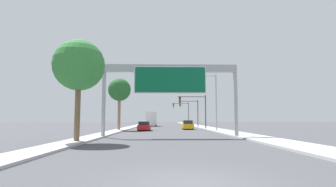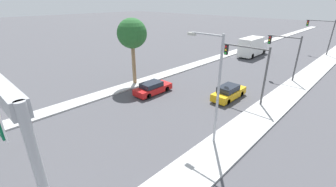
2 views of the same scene
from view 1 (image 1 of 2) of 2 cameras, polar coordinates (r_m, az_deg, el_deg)
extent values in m
plane|color=#47474C|center=(7.69, 4.49, -18.70)|extent=(300.00, 300.00, 0.00)
cube|color=#AFAFAF|center=(68.00, 6.03, -6.97)|extent=(3.00, 120.00, 0.15)
cube|color=#AFAFAF|center=(67.79, -6.75, -6.96)|extent=(2.00, 120.00, 0.15)
cylinder|color=#9EA0A5|center=(26.15, -13.82, -1.50)|extent=(0.37, 0.37, 7.08)
cylinder|color=#9EA0A5|center=(26.51, 14.54, -1.53)|extent=(0.37, 0.37, 7.08)
cube|color=#9EA0A5|center=(25.95, 0.45, 5.48)|extent=(12.90, 0.60, 0.70)
cube|color=white|center=(25.45, 0.47, 3.01)|extent=(6.99, 0.08, 2.65)
cube|color=#0A5B38|center=(25.40, 0.47, 3.02)|extent=(6.79, 0.16, 2.45)
cube|color=red|center=(40.19, -5.18, -7.32)|extent=(1.79, 4.56, 0.68)
cube|color=#1E232D|center=(39.95, -5.19, -6.46)|extent=(1.58, 2.37, 0.53)
cylinder|color=black|center=(41.67, -6.13, -7.52)|extent=(0.22, 0.64, 0.64)
cylinder|color=black|center=(41.56, -3.95, -7.54)|extent=(0.22, 0.64, 0.64)
cylinder|color=black|center=(38.85, -6.49, -7.66)|extent=(0.22, 0.64, 0.64)
cylinder|color=black|center=(38.74, -4.15, -7.68)|extent=(0.22, 0.64, 0.64)
cube|color=gold|center=(44.97, 4.25, -7.08)|extent=(1.71, 4.64, 0.77)
cube|color=#1E232D|center=(44.73, 4.27, -6.22)|extent=(1.51, 2.41, 0.58)
cylinder|color=black|center=(46.35, 3.16, -7.34)|extent=(0.22, 0.64, 0.64)
cylinder|color=black|center=(46.49, 5.01, -7.33)|extent=(0.22, 0.64, 0.64)
cylinder|color=black|center=(43.48, 3.44, -7.46)|extent=(0.22, 0.64, 0.64)
cylinder|color=black|center=(43.62, 5.42, -7.44)|extent=(0.22, 0.64, 0.64)
cube|color=white|center=(68.62, -3.51, -5.93)|extent=(2.24, 2.18, 2.06)
cube|color=silver|center=(64.72, -3.65, -5.45)|extent=(2.44, 5.62, 3.17)
cylinder|color=black|center=(68.57, -4.42, -6.61)|extent=(0.28, 1.00, 1.00)
cylinder|color=black|center=(68.49, -2.61, -6.63)|extent=(0.28, 1.00, 1.00)
cylinder|color=black|center=(63.39, -4.69, -6.70)|extent=(0.28, 1.00, 1.00)
cylinder|color=black|center=(63.29, -2.73, -6.71)|extent=(0.28, 1.00, 1.00)
cylinder|color=#4C4C4F|center=(46.08, 8.18, -4.01)|extent=(0.20, 0.20, 5.94)
cylinder|color=#4C4C4F|center=(45.90, 5.15, -0.71)|extent=(4.85, 0.14, 0.14)
cube|color=black|center=(45.67, 2.61, -1.42)|extent=(0.35, 0.28, 1.05)
cylinder|color=red|center=(45.54, 2.62, -0.97)|extent=(0.22, 0.04, 0.22)
cylinder|color=yellow|center=(45.51, 2.62, -1.41)|extent=(0.22, 0.04, 0.22)
cylinder|color=green|center=(45.49, 2.63, -1.85)|extent=(0.22, 0.04, 0.22)
cylinder|color=#4C4C4F|center=(55.97, 6.52, -4.35)|extent=(0.20, 0.20, 5.84)
cylinder|color=#4C4C4F|center=(55.85, 4.41, -1.68)|extent=(4.08, 0.14, 0.14)
cube|color=black|center=(55.67, 2.66, -2.27)|extent=(0.35, 0.28, 1.05)
cylinder|color=red|center=(55.53, 2.67, -1.90)|extent=(0.22, 0.04, 0.22)
cylinder|color=yellow|center=(55.51, 2.67, -2.26)|extent=(0.22, 0.04, 0.22)
cylinder|color=green|center=(55.49, 2.67, -2.62)|extent=(0.22, 0.04, 0.22)
cylinder|color=#4C4C4F|center=(75.84, 4.50, -4.42)|extent=(0.20, 0.20, 6.54)
cylinder|color=#4C4C4F|center=(75.76, 2.70, -2.18)|extent=(4.73, 0.14, 0.14)
cube|color=black|center=(75.62, 1.20, -2.62)|extent=(0.35, 0.28, 1.05)
cylinder|color=red|center=(75.48, 1.20, -2.35)|extent=(0.22, 0.04, 0.22)
cylinder|color=yellow|center=(75.46, 1.20, -2.61)|extent=(0.22, 0.04, 0.22)
cylinder|color=green|center=(75.44, 1.21, -2.88)|extent=(0.22, 0.04, 0.22)
cylinder|color=brown|center=(20.78, -19.06, -2.05)|extent=(0.41, 0.41, 5.84)
sphere|color=#337F38|center=(21.15, -18.81, 5.87)|extent=(3.88, 3.88, 3.88)
cylinder|color=#8C704C|center=(41.14, -10.59, -3.54)|extent=(0.45, 0.45, 6.30)
sphere|color=#235B28|center=(41.37, -10.51, 0.83)|extent=(3.51, 3.51, 3.51)
cylinder|color=#9EA0A5|center=(37.60, 10.46, -2.03)|extent=(0.18, 0.18, 8.03)
cylinder|color=#9EA0A5|center=(37.80, 8.50, 3.82)|extent=(2.49, 0.12, 0.12)
cube|color=#B2B2A8|center=(37.59, 6.62, 3.69)|extent=(0.60, 0.28, 0.20)
camera|label=2|loc=(29.54, 29.93, 11.47)|focal=24.00mm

